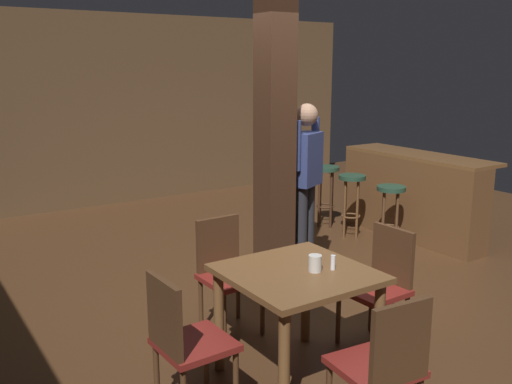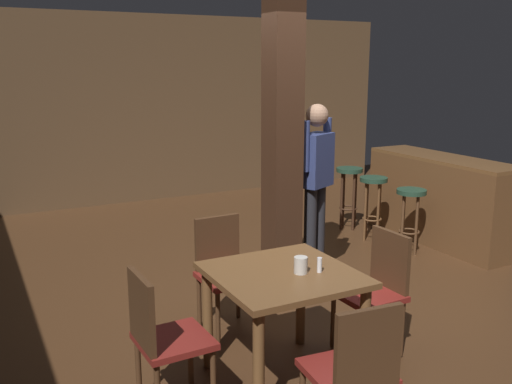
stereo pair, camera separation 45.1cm
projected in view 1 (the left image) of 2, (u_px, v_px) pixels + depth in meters
name	position (u px, v px, depth m)	size (l,w,h in m)	color
ground_plane	(313.00, 298.00, 5.18)	(10.80, 10.80, 0.00)	#422816
wall_back	(125.00, 110.00, 8.54)	(8.00, 0.10, 2.80)	brown
pillar	(275.00, 141.00, 5.09)	(0.28, 0.28, 2.80)	#382114
dining_table	(297.00, 290.00, 3.74)	(0.90, 0.90, 0.76)	brown
chair_north	(226.00, 269.00, 4.47)	(0.43, 0.43, 0.89)	maroon
chair_east	(381.00, 281.00, 4.22)	(0.43, 0.43, 0.89)	maroon
chair_south	(384.00, 363.00, 3.06)	(0.46, 0.46, 0.89)	maroon
chair_west	(183.00, 339.00, 3.33)	(0.43, 0.43, 0.89)	maroon
napkin_cup	(315.00, 263.00, 3.69)	(0.09, 0.09, 0.11)	beige
salt_shaker	(333.00, 262.00, 3.71)	(0.03, 0.03, 0.10)	silver
standing_person	(306.00, 179.00, 5.42)	(0.46, 0.33, 1.72)	navy
bar_counter	(411.00, 196.00, 6.88)	(0.56, 1.95, 1.02)	brown
bar_stool_near	(391.00, 202.00, 6.47)	(0.32, 0.32, 0.73)	#1E3828
bar_stool_mid	(352.00, 191.00, 6.90)	(0.33, 0.33, 0.77)	#1E3828
bar_stool_far	(326.00, 182.00, 7.35)	(0.33, 0.33, 0.79)	#1E3828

